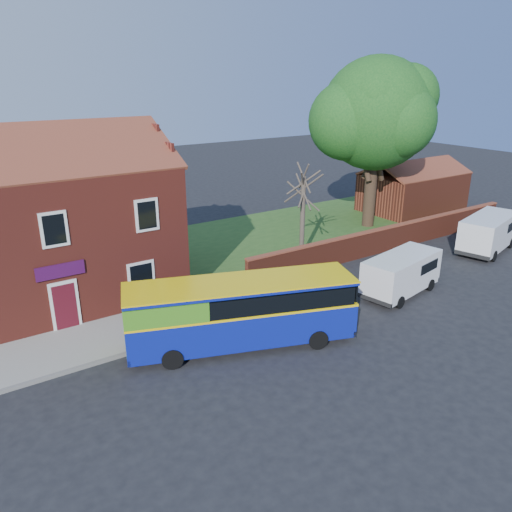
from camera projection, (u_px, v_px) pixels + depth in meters
ground at (300, 358)px, 19.70m from camera, size 120.00×120.00×0.00m
pavement at (79, 345)px, 20.53m from camera, size 18.00×3.50×0.12m
kerb at (92, 364)px, 19.16m from camera, size 18.00×0.15×0.14m
grass_strip at (328, 227)px, 36.63m from camera, size 26.00×12.00×0.04m
shop_building at (37, 233)px, 23.86m from camera, size 12.30×8.13×10.50m
boundary_wall at (392, 237)px, 31.67m from camera, size 22.00×0.38×1.60m
outbuilding at (413, 191)px, 40.78m from camera, size 8.20×5.06×4.17m
bus at (234, 310)px, 20.08m from camera, size 9.48×5.25×2.82m
van_near at (401, 273)px, 25.12m from camera, size 4.95×2.70×2.06m
van_far at (488, 232)px, 31.24m from camera, size 5.54×3.33×2.28m
large_tree at (375, 117)px, 34.47m from camera, size 9.72×7.69×11.85m
bare_tree at (303, 214)px, 29.36m from camera, size 2.07×2.47×5.52m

